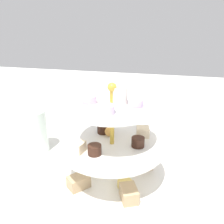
# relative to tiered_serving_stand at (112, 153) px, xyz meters

# --- Properties ---
(ground_plane) EXTENTS (2.40, 2.40, 0.00)m
(ground_plane) POSITION_rel_tiered_serving_stand_xyz_m (-0.00, -0.00, -0.08)
(ground_plane) COLOR silver
(tiered_serving_stand) EXTENTS (0.30, 0.30, 0.25)m
(tiered_serving_stand) POSITION_rel_tiered_serving_stand_xyz_m (0.00, 0.00, 0.00)
(tiered_serving_stand) COLOR white
(tiered_serving_stand) RESTS_ON ground_plane
(water_glass_tall_right) EXTENTS (0.07, 0.07, 0.13)m
(water_glass_tall_right) POSITION_rel_tiered_serving_stand_xyz_m (-0.25, 0.09, -0.02)
(water_glass_tall_right) COLOR silver
(water_glass_tall_right) RESTS_ON ground_plane
(butter_knife_left) EXTENTS (0.17, 0.06, 0.00)m
(butter_knife_left) POSITION_rel_tiered_serving_stand_xyz_m (0.06, 0.31, -0.08)
(butter_knife_left) COLOR silver
(butter_knife_left) RESTS_ON ground_plane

